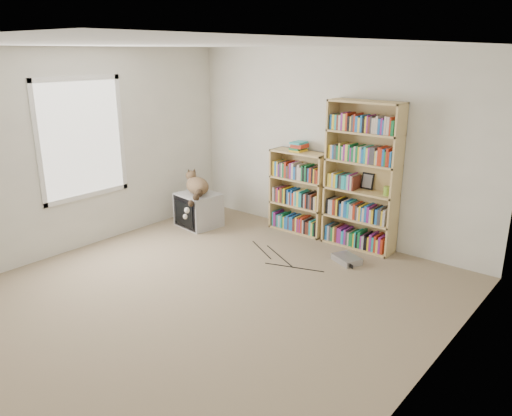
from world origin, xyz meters
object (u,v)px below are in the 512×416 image
Objects in this scene: bookcase_tall at (362,180)px; dvd_player at (347,259)px; cat at (196,189)px; bookcase_short at (300,195)px; crt_tv at (199,210)px.

bookcase_tall reaches higher than dvd_player.
cat reaches higher than dvd_player.
dvd_player is at bearing -27.02° from bookcase_short.
bookcase_tall is (2.15, 0.83, 0.31)m from cat.
bookcase_tall is 1.03m from dvd_player.
bookcase_short is 3.44× the size of dvd_player.
dvd_player is (0.15, -0.56, -0.85)m from bookcase_tall.
crt_tv is 1.48m from bookcase_short.
cat is at bearing -59.28° from crt_tv.
dvd_player is at bearing -75.32° from bookcase_tall.
cat is 0.35× the size of bookcase_tall.
crt_tv is 2.35m from dvd_player.
cat is at bearing -148.92° from dvd_player.
dvd_player is at bearing 12.51° from crt_tv.
bookcase_tall reaches higher than cat.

